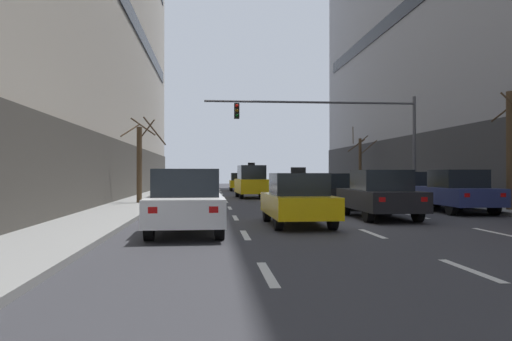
# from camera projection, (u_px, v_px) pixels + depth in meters

# --- Properties ---
(ground_plane) EXTENTS (120.00, 120.00, 0.00)m
(ground_plane) POSITION_uv_depth(u_px,v_px,m) (342.00, 222.00, 16.25)
(ground_plane) COLOR #38383D
(sidewalk_left) EXTENTS (2.53, 80.00, 0.14)m
(sidewalk_left) POSITION_uv_depth(u_px,v_px,m) (89.00, 223.00, 15.52)
(sidewalk_left) COLOR gray
(sidewalk_left) RESTS_ON ground
(lane_stripe_l1_s2) EXTENTS (0.16, 2.00, 0.01)m
(lane_stripe_l1_s2) POSITION_uv_depth(u_px,v_px,m) (267.00, 274.00, 7.98)
(lane_stripe_l1_s2) COLOR silver
(lane_stripe_l1_s2) RESTS_ON ground
(lane_stripe_l1_s3) EXTENTS (0.16, 2.00, 0.01)m
(lane_stripe_l1_s3) POSITION_uv_depth(u_px,v_px,m) (245.00, 235.00, 12.95)
(lane_stripe_l1_s3) COLOR silver
(lane_stripe_l1_s3) RESTS_ON ground
(lane_stripe_l1_s4) EXTENTS (0.16, 2.00, 0.01)m
(lane_stripe_l1_s4) POSITION_uv_depth(u_px,v_px,m) (235.00, 218.00, 17.93)
(lane_stripe_l1_s4) COLOR silver
(lane_stripe_l1_s4) RESTS_ON ground
(lane_stripe_l1_s5) EXTENTS (0.16, 2.00, 0.01)m
(lane_stripe_l1_s5) POSITION_uv_depth(u_px,v_px,m) (230.00, 208.00, 22.91)
(lane_stripe_l1_s5) COLOR silver
(lane_stripe_l1_s5) RESTS_ON ground
(lane_stripe_l1_s6) EXTENTS (0.16, 2.00, 0.01)m
(lane_stripe_l1_s6) POSITION_uv_depth(u_px,v_px,m) (226.00, 202.00, 27.89)
(lane_stripe_l1_s6) COLOR silver
(lane_stripe_l1_s6) RESTS_ON ground
(lane_stripe_l1_s7) EXTENTS (0.16, 2.00, 0.01)m
(lane_stripe_l1_s7) POSITION_uv_depth(u_px,v_px,m) (224.00, 197.00, 32.87)
(lane_stripe_l1_s7) COLOR silver
(lane_stripe_l1_s7) RESTS_ON ground
(lane_stripe_l1_s8) EXTENTS (0.16, 2.00, 0.01)m
(lane_stripe_l1_s8) POSITION_uv_depth(u_px,v_px,m) (222.00, 194.00, 37.85)
(lane_stripe_l1_s8) COLOR silver
(lane_stripe_l1_s8) RESTS_ON ground
(lane_stripe_l1_s9) EXTENTS (0.16, 2.00, 0.01)m
(lane_stripe_l1_s9) POSITION_uv_depth(u_px,v_px,m) (220.00, 192.00, 42.83)
(lane_stripe_l1_s9) COLOR silver
(lane_stripe_l1_s9) RESTS_ON ground
(lane_stripe_l1_s10) EXTENTS (0.16, 2.00, 0.01)m
(lane_stripe_l1_s10) POSITION_uv_depth(u_px,v_px,m) (219.00, 190.00, 47.81)
(lane_stripe_l1_s10) COLOR silver
(lane_stripe_l1_s10) RESTS_ON ground
(lane_stripe_l2_s2) EXTENTS (0.16, 2.00, 0.01)m
(lane_stripe_l2_s2) POSITION_uv_depth(u_px,v_px,m) (470.00, 270.00, 8.28)
(lane_stripe_l2_s2) COLOR silver
(lane_stripe_l2_s2) RESTS_ON ground
(lane_stripe_l2_s3) EXTENTS (0.16, 2.00, 0.01)m
(lane_stripe_l2_s3) POSITION_uv_depth(u_px,v_px,m) (372.00, 234.00, 13.26)
(lane_stripe_l2_s3) COLOR silver
(lane_stripe_l2_s3) RESTS_ON ground
(lane_stripe_l2_s4) EXTENTS (0.16, 2.00, 0.01)m
(lane_stripe_l2_s4) POSITION_uv_depth(u_px,v_px,m) (328.00, 217.00, 18.24)
(lane_stripe_l2_s4) COLOR silver
(lane_stripe_l2_s4) RESTS_ON ground
(lane_stripe_l2_s5) EXTENTS (0.16, 2.00, 0.01)m
(lane_stripe_l2_s5) POSITION_uv_depth(u_px,v_px,m) (302.00, 208.00, 23.22)
(lane_stripe_l2_s5) COLOR silver
(lane_stripe_l2_s5) RESTS_ON ground
(lane_stripe_l2_s6) EXTENTS (0.16, 2.00, 0.01)m
(lane_stripe_l2_s6) POSITION_uv_depth(u_px,v_px,m) (286.00, 201.00, 28.20)
(lane_stripe_l2_s6) COLOR silver
(lane_stripe_l2_s6) RESTS_ON ground
(lane_stripe_l2_s7) EXTENTS (0.16, 2.00, 0.01)m
(lane_stripe_l2_s7) POSITION_uv_depth(u_px,v_px,m) (275.00, 197.00, 33.18)
(lane_stripe_l2_s7) COLOR silver
(lane_stripe_l2_s7) RESTS_ON ground
(lane_stripe_l2_s8) EXTENTS (0.16, 2.00, 0.01)m
(lane_stripe_l2_s8) POSITION_uv_depth(u_px,v_px,m) (266.00, 194.00, 38.16)
(lane_stripe_l2_s8) COLOR silver
(lane_stripe_l2_s8) RESTS_ON ground
(lane_stripe_l2_s9) EXTENTS (0.16, 2.00, 0.01)m
(lane_stripe_l2_s9) POSITION_uv_depth(u_px,v_px,m) (260.00, 192.00, 43.14)
(lane_stripe_l2_s9) COLOR silver
(lane_stripe_l2_s9) RESTS_ON ground
(lane_stripe_l2_s10) EXTENTS (0.16, 2.00, 0.01)m
(lane_stripe_l2_s10) POSITION_uv_depth(u_px,v_px,m) (254.00, 190.00, 48.11)
(lane_stripe_l2_s10) COLOR silver
(lane_stripe_l2_s10) RESTS_ON ground
(lane_stripe_l3_s3) EXTENTS (0.16, 2.00, 0.01)m
(lane_stripe_l3_s3) POSITION_uv_depth(u_px,v_px,m) (493.00, 232.00, 13.57)
(lane_stripe_l3_s3) COLOR silver
(lane_stripe_l3_s3) RESTS_ON ground
(lane_stripe_l3_s4) EXTENTS (0.16, 2.00, 0.01)m
(lane_stripe_l3_s4) POSITION_uv_depth(u_px,v_px,m) (417.00, 216.00, 18.55)
(lane_stripe_l3_s4) COLOR silver
(lane_stripe_l3_s4) RESTS_ON ground
(lane_stripe_l3_s5) EXTENTS (0.16, 2.00, 0.01)m
(lane_stripe_l3_s5) POSITION_uv_depth(u_px,v_px,m) (373.00, 207.00, 23.53)
(lane_stripe_l3_s5) COLOR silver
(lane_stripe_l3_s5) RESTS_ON ground
(lane_stripe_l3_s6) EXTENTS (0.16, 2.00, 0.01)m
(lane_stripe_l3_s6) POSITION_uv_depth(u_px,v_px,m) (345.00, 201.00, 28.51)
(lane_stripe_l3_s6) COLOR silver
(lane_stripe_l3_s6) RESTS_ON ground
(lane_stripe_l3_s7) EXTENTS (0.16, 2.00, 0.01)m
(lane_stripe_l3_s7) POSITION_uv_depth(u_px,v_px,m) (325.00, 197.00, 33.49)
(lane_stripe_l3_s7) COLOR silver
(lane_stripe_l3_s7) RESTS_ON ground
(lane_stripe_l3_s8) EXTENTS (0.16, 2.00, 0.01)m
(lane_stripe_l3_s8) POSITION_uv_depth(u_px,v_px,m) (310.00, 194.00, 38.47)
(lane_stripe_l3_s8) COLOR silver
(lane_stripe_l3_s8) RESTS_ON ground
(lane_stripe_l3_s9) EXTENTS (0.16, 2.00, 0.01)m
(lane_stripe_l3_s9) POSITION_uv_depth(u_px,v_px,m) (298.00, 191.00, 43.44)
(lane_stripe_l3_s9) COLOR silver
(lane_stripe_l3_s9) RESTS_ON ground
(lane_stripe_l3_s10) EXTENTS (0.16, 2.00, 0.01)m
(lane_stripe_l3_s10) POSITION_uv_depth(u_px,v_px,m) (289.00, 190.00, 48.42)
(lane_stripe_l3_s10) COLOR silver
(lane_stripe_l3_s10) RESTS_ON ground
(car_driving_0) EXTENTS (1.95, 4.29, 1.58)m
(car_driving_0) POSITION_uv_depth(u_px,v_px,m) (341.00, 191.00, 22.84)
(car_driving_0) COLOR black
(car_driving_0) RESTS_ON ground
(car_driving_1) EXTENTS (1.93, 4.56, 1.71)m
(car_driving_1) POSITION_uv_depth(u_px,v_px,m) (379.00, 195.00, 17.63)
(car_driving_1) COLOR black
(car_driving_1) RESTS_ON ground
(car_driving_2) EXTENTS (1.99, 4.58, 1.71)m
(car_driving_2) POSITION_uv_depth(u_px,v_px,m) (186.00, 202.00, 13.28)
(car_driving_2) COLOR black
(car_driving_2) RESTS_ON ground
(taxi_driving_3) EXTENTS (1.85, 4.29, 1.77)m
(taxi_driving_3) POSITION_uv_depth(u_px,v_px,m) (240.00, 182.00, 45.10)
(taxi_driving_3) COLOR black
(taxi_driving_3) RESTS_ON ground
(taxi_driving_4) EXTENTS (1.98, 4.38, 2.26)m
(taxi_driving_4) POSITION_uv_depth(u_px,v_px,m) (251.00, 182.00, 32.28)
(taxi_driving_4) COLOR black
(taxi_driving_4) RESTS_ON ground
(taxi_driving_5) EXTENTS (1.82, 4.28, 1.77)m
(taxi_driving_5) POSITION_uv_depth(u_px,v_px,m) (297.00, 200.00, 15.31)
(taxi_driving_5) COLOR black
(taxi_driving_5) RESTS_ON ground
(car_parked_2) EXTENTS (2.02, 4.66, 1.73)m
(car_parked_2) POSITION_uv_depth(u_px,v_px,m) (456.00, 191.00, 20.37)
(car_parked_2) COLOR black
(car_parked_2) RESTS_ON ground
(car_parked_3) EXTENTS (1.97, 4.48, 1.66)m
(car_parked_3) POSITION_uv_depth(u_px,v_px,m) (410.00, 189.00, 25.00)
(car_parked_3) COLOR black
(car_parked_3) RESTS_ON ground
(traffic_signal_0) EXTENTS (11.78, 0.35, 5.74)m
(traffic_signal_0) POSITION_uv_depth(u_px,v_px,m) (345.00, 124.00, 27.73)
(traffic_signal_0) COLOR #4C4C51
(traffic_signal_0) RESTS_ON sidewalk_right
(street_tree_0) EXTENTS (1.82, 2.07, 5.02)m
(street_tree_0) POSITION_uv_depth(u_px,v_px,m) (510.00, 148.00, 20.17)
(street_tree_0) COLOR #4C3823
(street_tree_0) RESTS_ON sidewalk_right
(street_tree_1) EXTENTS (2.12, 1.71, 5.23)m
(street_tree_1) POSITION_uv_depth(u_px,v_px,m) (360.00, 162.00, 40.34)
(street_tree_1) COLOR #4C3823
(street_tree_1) RESTS_ON sidewalk_right
(street_tree_2) EXTENTS (2.21, 2.20, 4.12)m
(street_tree_2) POSITION_uv_depth(u_px,v_px,m) (140.00, 161.00, 24.78)
(street_tree_2) COLOR #4C3823
(street_tree_2) RESTS_ON sidewalk_left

